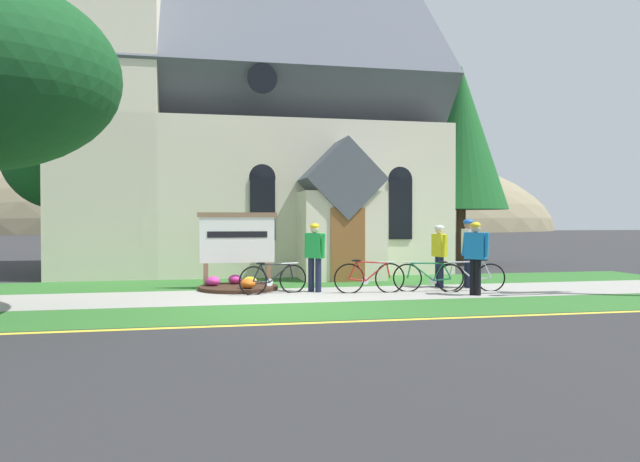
{
  "coord_description": "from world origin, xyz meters",
  "views": [
    {
      "loc": [
        -1.63,
        -12.3,
        1.79
      ],
      "look_at": [
        1.8,
        4.18,
        1.46
      ],
      "focal_mm": 34.14,
      "sensor_mm": 36.0,
      "label": 1
    }
  ],
  "objects": [
    {
      "name": "curb_paint_stripe",
      "position": [
        0.41,
        -2.07,
        0.0
      ],
      "size": [
        28.0,
        0.16,
        0.01
      ],
      "primitive_type": "cube",
      "color": "yellow",
      "rests_on": "ground"
    },
    {
      "name": "bicycle_yellow",
      "position": [
        2.51,
        1.77,
        0.38
      ],
      "size": [
        1.75,
        0.13,
        0.84
      ],
      "color": "black",
      "rests_on": "ground"
    },
    {
      "name": "cyclist_in_green_jersey",
      "position": [
        4.81,
        0.84,
        1.02
      ],
      "size": [
        0.46,
        0.67,
        1.73
      ],
      "color": "black",
      "rests_on": "ground"
    },
    {
      "name": "bicycle_green",
      "position": [
        0.21,
        2.06,
        0.37
      ],
      "size": [
        1.68,
        0.47,
        0.79
      ],
      "color": "black",
      "rests_on": "ground"
    },
    {
      "name": "bicycle_blue",
      "position": [
        5.08,
        1.66,
        0.37
      ],
      "size": [
        1.66,
        0.51,
        0.83
      ],
      "color": "black",
      "rests_on": "ground"
    },
    {
      "name": "yard_deciduous_tree",
      "position": [
        -5.81,
        8.22,
        3.79
      ],
      "size": [
        3.43,
        3.43,
        5.5
      ],
      "color": "#3D2D1E",
      "rests_on": "ground"
    },
    {
      "name": "distant_hill",
      "position": [
        6.85,
        76.2,
        0.0
      ],
      "size": [
        94.25,
        39.25,
        27.99
      ],
      "primitive_type": "ellipsoid",
      "color": "#847A5B",
      "rests_on": "ground"
    },
    {
      "name": "church_sign",
      "position": [
        -0.53,
        3.44,
        1.26
      ],
      "size": [
        2.04,
        0.14,
        1.96
      ],
      "color": "#7F6047",
      "rests_on": "ground"
    },
    {
      "name": "bicycle_silver",
      "position": [
        4.01,
        1.68,
        0.37
      ],
      "size": [
        1.66,
        0.64,
        0.78
      ],
      "color": "black",
      "rests_on": "ground"
    },
    {
      "name": "grass_verge",
      "position": [
        0.41,
        -0.77,
        0.0
      ],
      "size": [
        32.0,
        2.3,
        0.01
      ],
      "primitive_type": "cube",
      "color": "#2D6628",
      "rests_on": "ground"
    },
    {
      "name": "cyclist_in_white_jersey",
      "position": [
        1.26,
        2.24,
        0.99
      ],
      "size": [
        0.46,
        0.63,
        1.69
      ],
      "color": "#191E38",
      "rests_on": "ground"
    },
    {
      "name": "church_building",
      "position": [
        -0.18,
        9.7,
        4.7
      ],
      "size": [
        13.0,
        9.89,
        14.03
      ],
      "color": "beige",
      "rests_on": "ground"
    },
    {
      "name": "roadside_conifer",
      "position": [
        8.79,
        10.22,
        5.0
      ],
      "size": [
        3.68,
        3.68,
        7.86
      ],
      "color": "#3D2D1E",
      "rests_on": "ground"
    },
    {
      "name": "cyclist_in_red_jersey",
      "position": [
        4.64,
        2.56,
        0.95
      ],
      "size": [
        0.3,
        0.75,
        1.63
      ],
      "color": "#191E38",
      "rests_on": "ground"
    },
    {
      "name": "sidewalk_slab",
      "position": [
        0.41,
        1.75,
        0.01
      ],
      "size": [
        32.0,
        2.73,
        0.01
      ],
      "primitive_type": "cube",
      "color": "#99968E",
      "rests_on": "ground"
    },
    {
      "name": "ground",
      "position": [
        0.0,
        4.0,
        0.0
      ],
      "size": [
        140.0,
        140.0,
        0.0
      ],
      "primitive_type": "plane",
      "color": "#2B2B2D"
    },
    {
      "name": "flower_bed",
      "position": [
        -0.54,
        3.11,
        0.09
      ],
      "size": [
        2.0,
        2.0,
        0.34
      ],
      "color": "#382319",
      "rests_on": "ground"
    },
    {
      "name": "cyclist_in_blue_jersey",
      "position": [
        5.34,
        2.3,
        1.07
      ],
      "size": [
        0.3,
        0.79,
        1.79
      ],
      "color": "#191E38",
      "rests_on": "ground"
    },
    {
      "name": "church_lawn",
      "position": [
        0.41,
        4.57,
        0.0
      ],
      "size": [
        24.0,
        2.92,
        0.01
      ],
      "primitive_type": "cube",
      "color": "#2D6628",
      "rests_on": "ground"
    }
  ]
}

